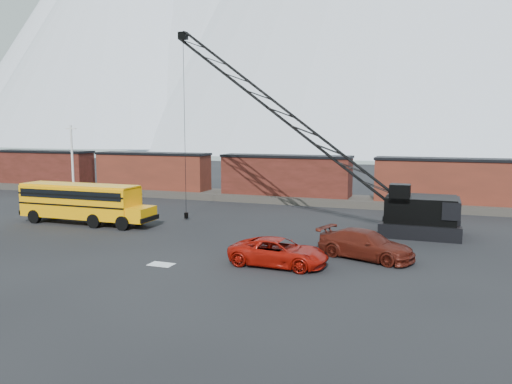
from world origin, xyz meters
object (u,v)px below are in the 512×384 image
school_bus (83,202)px  red_pickup (279,252)px  crawler_crane (297,123)px  maroon_suv (366,244)px

school_bus → red_pickup: bearing=-19.1°
school_bus → crawler_crane: bearing=16.5°
red_pickup → maroon_suv: 5.43m
school_bus → red_pickup: size_ratio=2.11×
maroon_suv → crawler_crane: (-6.48, 7.93, 7.16)m
maroon_suv → school_bus: bearing=100.4°
red_pickup → maroon_suv: bearing=-51.1°
red_pickup → maroon_suv: maroon_suv is taller
school_bus → crawler_crane: (16.25, 4.80, 6.21)m
maroon_suv → crawler_crane: bearing=57.5°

